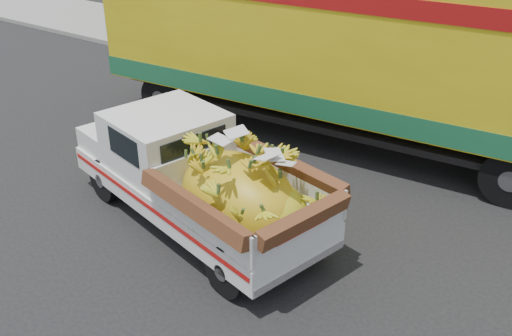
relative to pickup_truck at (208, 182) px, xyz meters
The scene contains 5 objects.
ground 1.60m from the pickup_truck, 17.47° to the left, with size 100.00×100.00×0.00m, color black.
curb 7.15m from the pickup_truck, 80.14° to the left, with size 60.00×0.25×0.15m, color gray.
sidewalk 9.21m from the pickup_truck, 82.38° to the left, with size 60.00×4.00×0.14m, color gray.
pickup_truck is the anchor object (origin of this frame).
semi_trailer 4.70m from the pickup_truck, 85.67° to the left, with size 12.04×3.42×3.80m.
Camera 1 is at (4.10, -6.55, 5.48)m, focal length 40.00 mm.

